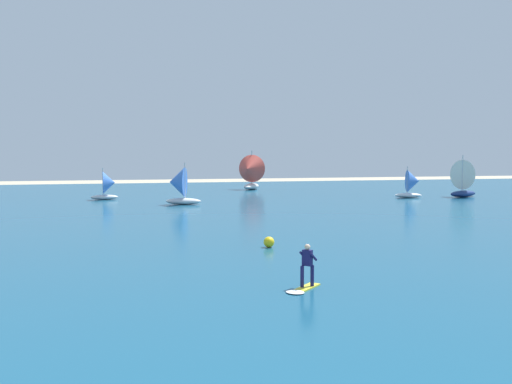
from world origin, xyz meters
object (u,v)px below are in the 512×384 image
object	(u,v)px
sailboat_outermost	(412,183)
marker_buoy	(269,242)
kitesurfer	(305,273)
sailboat_mid_left	(108,185)
sailboat_trailing	(178,185)
sailboat_center_horizon	(250,172)
sailboat_leading	(467,178)

from	to	relation	value
sailboat_outermost	marker_buoy	world-z (taller)	sailboat_outermost
kitesurfer	marker_buoy	bearing A→B (deg)	82.59
sailboat_mid_left	sailboat_trailing	bearing A→B (deg)	-49.47
kitesurfer	sailboat_center_horizon	xyz separation A→B (m)	(11.92, 57.40, 2.00)
kitesurfer	sailboat_trailing	xyz separation A→B (m)	(-0.73, 36.21, 1.35)
sailboat_mid_left	sailboat_center_horizon	size ratio (longest dim) A/B	0.63
sailboat_mid_left	sailboat_center_horizon	distance (m)	23.57
sailboat_trailing	sailboat_center_horizon	world-z (taller)	sailboat_center_horizon
sailboat_leading	marker_buoy	world-z (taller)	sailboat_leading
sailboat_outermost	sailboat_leading	world-z (taller)	sailboat_leading
sailboat_trailing	marker_buoy	xyz separation A→B (m)	(1.93, -27.00, -1.66)
kitesurfer	sailboat_mid_left	distance (m)	45.04
marker_buoy	kitesurfer	bearing A→B (deg)	-97.41
sailboat_outermost	sailboat_leading	size ratio (longest dim) A/B	0.74
marker_buoy	sailboat_outermost	bearing A→B (deg)	48.49
kitesurfer	marker_buoy	world-z (taller)	kitesurfer
kitesurfer	sailboat_leading	xyz separation A→B (m)	(33.92, 37.92, 1.69)
sailboat_outermost	marker_buoy	xyz separation A→B (m)	(-25.59, -28.91, -1.39)
sailboat_center_horizon	sailboat_trailing	bearing A→B (deg)	-120.83
sailboat_center_horizon	kitesurfer	bearing A→B (deg)	-101.73
kitesurfer	sailboat_outermost	bearing A→B (deg)	54.91
sailboat_trailing	sailboat_center_horizon	size ratio (longest dim) A/B	0.75
kitesurfer	sailboat_leading	bearing A→B (deg)	48.19
kitesurfer	sailboat_mid_left	size ratio (longest dim) A/B	0.51
kitesurfer	sailboat_trailing	distance (m)	36.25
kitesurfer	sailboat_leading	distance (m)	50.90
sailboat_outermost	marker_buoy	distance (m)	38.64
kitesurfer	sailboat_center_horizon	bearing A→B (deg)	78.27
sailboat_center_horizon	sailboat_outermost	xyz separation A→B (m)	(14.87, -19.28, -0.92)
kitesurfer	marker_buoy	distance (m)	9.30
sailboat_outermost	sailboat_leading	bearing A→B (deg)	-1.70
sailboat_mid_left	sailboat_outermost	bearing A→B (deg)	-10.25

